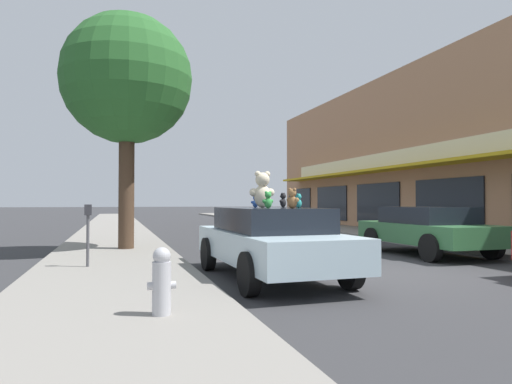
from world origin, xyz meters
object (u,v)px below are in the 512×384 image
(fire_hydrant, at_px, (162,281))
(teddy_bear_teal, at_px, (299,201))
(teddy_bear_giant, at_px, (262,190))
(teddy_bear_brown, at_px, (292,199))
(plush_art_car, at_px, (270,240))
(teddy_bear_blue, at_px, (255,201))
(street_tree, at_px, (127,80))
(teddy_bear_green, at_px, (268,200))
(teddy_bear_black, at_px, (283,200))
(parked_car_far_center, at_px, (428,229))
(parking_meter, at_px, (88,227))

(fire_hydrant, bearing_deg, teddy_bear_teal, 41.57)
(teddy_bear_giant, bearing_deg, fire_hydrant, 49.97)
(teddy_bear_brown, bearing_deg, plush_art_car, -28.58)
(teddy_bear_blue, distance_m, street_tree, 6.24)
(teddy_bear_green, height_order, teddy_bear_black, teddy_bear_black)
(plush_art_car, distance_m, parked_car_far_center, 5.92)
(teddy_bear_blue, relative_size, street_tree, 0.04)
(plush_art_car, relative_size, teddy_bear_black, 15.10)
(plush_art_car, xyz_separation_m, street_tree, (-2.54, 5.20, 4.21))
(parked_car_far_center, distance_m, fire_hydrant, 9.33)
(teddy_bear_blue, xyz_separation_m, teddy_bear_green, (-0.13, -1.19, 0.03))
(teddy_bear_blue, relative_size, teddy_bear_green, 0.83)
(plush_art_car, height_order, fire_hydrant, plush_art_car)
(teddy_bear_giant, height_order, fire_hydrant, teddy_bear_giant)
(parked_car_far_center, bearing_deg, teddy_bear_blue, -162.55)
(teddy_bear_brown, bearing_deg, teddy_bear_black, -45.57)
(parked_car_far_center, bearing_deg, teddy_bear_giant, -159.93)
(parked_car_far_center, bearing_deg, street_tree, 160.43)
(teddy_bear_blue, height_order, street_tree, street_tree)
(teddy_bear_brown, distance_m, teddy_bear_black, 1.98)
(teddy_bear_black, bearing_deg, street_tree, -97.93)
(plush_art_car, height_order, teddy_bear_blue, teddy_bear_blue)
(teddy_bear_black, xyz_separation_m, parked_car_far_center, (4.86, 1.56, -0.77))
(teddy_bear_black, height_order, street_tree, street_tree)
(teddy_bear_black, height_order, teddy_bear_teal, teddy_bear_black)
(street_tree, bearing_deg, teddy_bear_black, -54.74)
(teddy_bear_teal, bearing_deg, parking_meter, -70.04)
(teddy_bear_giant, height_order, teddy_bear_brown, teddy_bear_giant)
(teddy_bear_giant, bearing_deg, street_tree, -67.06)
(teddy_bear_blue, relative_size, teddy_bear_brown, 0.73)
(street_tree, bearing_deg, teddy_bear_green, -68.20)
(plush_art_car, height_order, teddy_bear_green, teddy_bear_green)
(teddy_bear_brown, height_order, parking_meter, teddy_bear_brown)
(fire_hydrant, bearing_deg, teddy_bear_blue, 57.30)
(teddy_bear_giant, bearing_deg, parking_meter, -25.42)
(teddy_bear_blue, bearing_deg, street_tree, -57.12)
(teddy_bear_black, relative_size, street_tree, 0.05)
(teddy_bear_giant, xyz_separation_m, parked_car_far_center, (5.46, 2.00, -0.98))
(teddy_bear_green, bearing_deg, fire_hydrant, 33.40)
(teddy_bear_giant, relative_size, parking_meter, 0.58)
(street_tree, distance_m, parking_meter, 5.41)
(teddy_bear_blue, bearing_deg, teddy_bear_brown, 98.91)
(teddy_bear_brown, bearing_deg, teddy_bear_teal, -59.37)
(teddy_bear_teal, xyz_separation_m, parked_car_far_center, (5.00, 2.76, -0.75))
(parked_car_far_center, relative_size, street_tree, 0.63)
(teddy_bear_blue, height_order, teddy_bear_brown, teddy_bear_brown)
(teddy_bear_blue, xyz_separation_m, parking_meter, (-3.27, 1.02, -0.52))
(teddy_bear_giant, bearing_deg, teddy_bear_black, -148.87)
(teddy_bear_teal, relative_size, parking_meter, 0.21)
(teddy_bear_giant, bearing_deg, teddy_bear_green, 73.55)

